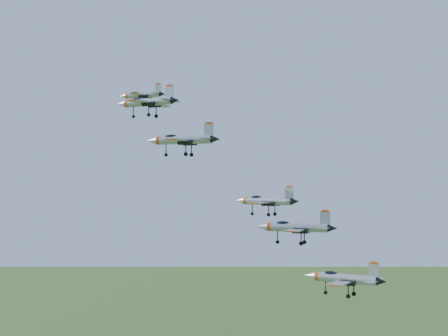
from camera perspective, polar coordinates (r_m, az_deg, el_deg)
The scene contains 6 objects.
jet_lead at distance 131.78m, azimuth -7.55°, elevation 6.64°, with size 10.78×8.99×2.88m.
jet_left_high at distance 108.94m, azimuth -3.89°, elevation 2.59°, with size 13.92×11.66×3.73m.
jet_right_high at distance 91.91m, azimuth -7.09°, elevation 6.01°, with size 10.80×8.90×2.89m.
jet_left_low at distance 103.18m, azimuth 3.83°, elevation -3.01°, with size 11.96×9.89×3.20m.
jet_right_low at distance 80.20m, azimuth 6.50°, elevation -5.39°, with size 10.59×8.88×2.84m.
jet_trail at distance 97.50m, azimuth 10.83°, elevation -9.86°, with size 13.16×10.85×3.52m.
Camera 1 is at (51.87, -90.30, 134.38)m, focal length 50.00 mm.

